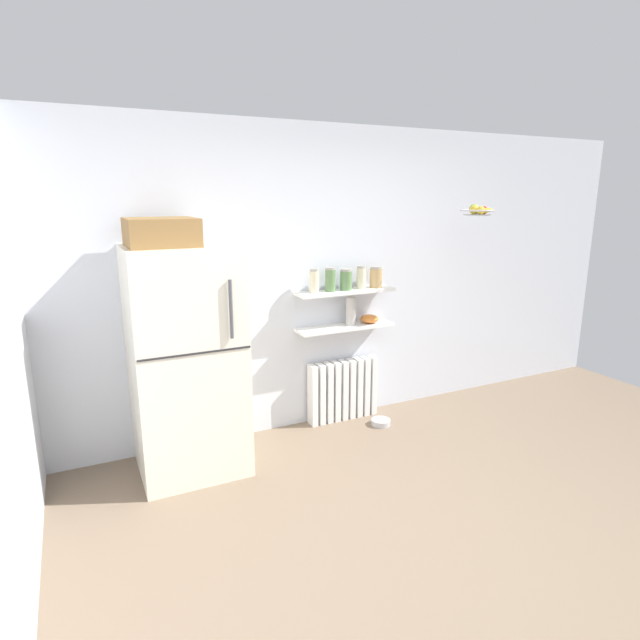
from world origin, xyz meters
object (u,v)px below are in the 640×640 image
at_px(storage_jar_3, 361,277).
at_px(pet_food_bowl, 381,422).
at_px(storage_jar_0, 314,281).
at_px(hanging_fruit_basket, 478,211).
at_px(storage_jar_2, 346,280).
at_px(radiator, 343,390).
at_px(vase, 351,311).
at_px(storage_jar_1, 330,280).
at_px(refrigerator, 185,356).
at_px(storage_jar_4, 376,277).
at_px(shelf_bowl, 370,319).

distance_m(storage_jar_3, pet_food_bowl, 1.32).
height_order(storage_jar_0, hanging_fruit_basket, hanging_fruit_basket).
relative_size(storage_jar_2, storage_jar_3, 0.91).
bearing_deg(pet_food_bowl, radiator, 131.44).
relative_size(storage_jar_3, pet_food_bowl, 1.18).
xyz_separation_m(storage_jar_3, hanging_fruit_basket, (0.95, -0.36, 0.57)).
xyz_separation_m(radiator, vase, (0.05, -0.03, 0.74)).
bearing_deg(storage_jar_1, hanging_fruit_basket, -15.95).
height_order(storage_jar_1, vase, storage_jar_1).
height_order(refrigerator, storage_jar_4, refrigerator).
relative_size(refrigerator, pet_food_bowl, 10.85).
height_order(radiator, hanging_fruit_basket, hanging_fruit_basket).
distance_m(storage_jar_0, pet_food_bowl, 1.42).
bearing_deg(storage_jar_0, vase, 0.00).
relative_size(storage_jar_3, shelf_bowl, 1.22).
xyz_separation_m(storage_jar_0, hanging_fruit_basket, (1.41, -0.36, 0.57)).
xyz_separation_m(refrigerator, pet_food_bowl, (1.69, -0.01, -0.86)).
bearing_deg(shelf_bowl, hanging_fruit_basket, -22.78).
bearing_deg(storage_jar_2, storage_jar_4, 0.00).
relative_size(radiator, vase, 2.63).
relative_size(radiator, pet_food_bowl, 3.89).
height_order(vase, pet_food_bowl, vase).
relative_size(refrigerator, hanging_fruit_basket, 6.31).
distance_m(refrigerator, pet_food_bowl, 1.90).
relative_size(storage_jar_2, hanging_fruit_basket, 0.62).
bearing_deg(refrigerator, hanging_fruit_basket, -2.72).
distance_m(storage_jar_3, hanging_fruit_basket, 1.17).
bearing_deg(hanging_fruit_basket, storage_jar_2, 161.99).
relative_size(storage_jar_3, hanging_fruit_basket, 0.69).
relative_size(vase, pet_food_bowl, 1.48).
distance_m(refrigerator, storage_jar_3, 1.68).
height_order(storage_jar_4, pet_food_bowl, storage_jar_4).
relative_size(storage_jar_3, storage_jar_4, 1.08).
xyz_separation_m(refrigerator, radiator, (1.45, 0.27, -0.60)).
relative_size(storage_jar_0, vase, 0.80).
bearing_deg(shelf_bowl, storage_jar_2, 180.00).
xyz_separation_m(storage_jar_4, pet_food_bowl, (-0.06, -0.24, -1.28)).
bearing_deg(storage_jar_1, storage_jar_0, 180.00).
distance_m(refrigerator, shelf_bowl, 1.72).
xyz_separation_m(storage_jar_2, vase, (0.05, 0.00, -0.28)).
bearing_deg(hanging_fruit_basket, storage_jar_1, 164.05).
distance_m(shelf_bowl, hanging_fruit_basket, 1.33).
xyz_separation_m(storage_jar_4, shelf_bowl, (-0.06, -0.00, -0.38)).
bearing_deg(storage_jar_4, shelf_bowl, -180.00).
xyz_separation_m(pet_food_bowl, hanging_fruit_basket, (0.86, -0.11, 1.86)).
relative_size(storage_jar_0, hanging_fruit_basket, 0.69).
xyz_separation_m(storage_jar_0, shelf_bowl, (0.55, 0.00, -0.38)).
relative_size(refrigerator, storage_jar_0, 9.15).
relative_size(radiator, storage_jar_3, 3.30).
bearing_deg(hanging_fruit_basket, radiator, 160.59).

